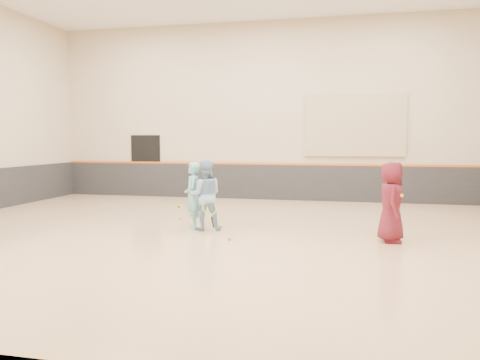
% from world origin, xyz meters
% --- Properties ---
extents(room, '(15.04, 12.04, 6.22)m').
position_xyz_m(room, '(0.00, 0.00, 0.81)').
color(room, tan).
rests_on(room, ground).
extents(wainscot_back, '(14.90, 0.04, 1.20)m').
position_xyz_m(wainscot_back, '(0.00, 5.97, 0.60)').
color(wainscot_back, '#232326').
rests_on(wainscot_back, floor).
extents(accent_stripe, '(14.90, 0.03, 0.06)m').
position_xyz_m(accent_stripe, '(0.00, 5.96, 1.22)').
color(accent_stripe, '#D85914').
rests_on(accent_stripe, wall_back).
extents(acoustic_panel, '(3.20, 0.08, 2.00)m').
position_xyz_m(acoustic_panel, '(2.80, 5.95, 2.50)').
color(acoustic_panel, tan).
rests_on(acoustic_panel, wall_back).
extents(doorway, '(1.10, 0.05, 2.20)m').
position_xyz_m(doorway, '(-4.50, 5.98, 1.10)').
color(doorway, black).
rests_on(doorway, floor).
extents(girl, '(0.54, 0.65, 1.54)m').
position_xyz_m(girl, '(-0.88, 0.41, 0.77)').
color(girl, '#76CDCA').
rests_on(girl, floor).
extents(instructor, '(0.91, 0.79, 1.59)m').
position_xyz_m(instructor, '(-0.57, 0.37, 0.79)').
color(instructor, '#8DB2DB').
rests_on(instructor, floor).
extents(young_man, '(0.52, 0.79, 1.61)m').
position_xyz_m(young_man, '(3.43, -0.02, 0.81)').
color(young_man, maroon).
rests_on(young_man, floor).
extents(held_racket, '(0.43, 0.43, 0.67)m').
position_xyz_m(held_racket, '(-0.40, 0.14, 0.53)').
color(held_racket, '#B2E532').
rests_on(held_racket, instructor).
extents(spare_racket, '(0.67, 0.67, 0.05)m').
position_xyz_m(spare_racket, '(-2.50, 3.74, 0.02)').
color(spare_racket, '#A8BB29').
rests_on(spare_racket, floor).
extents(ball_under_racket, '(0.07, 0.07, 0.07)m').
position_xyz_m(ball_under_racket, '(0.25, -0.62, 0.03)').
color(ball_under_racket, gold).
rests_on(ball_under_racket, floor).
extents(ball_in_hand, '(0.07, 0.07, 0.07)m').
position_xyz_m(ball_in_hand, '(3.60, -0.26, 0.97)').
color(ball_in_hand, yellow).
rests_on(ball_in_hand, young_man).
extents(ball_beside_spare, '(0.07, 0.07, 0.07)m').
position_xyz_m(ball_beside_spare, '(-1.58, 1.50, 0.03)').
color(ball_beside_spare, '#C3D130').
rests_on(ball_beside_spare, floor).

